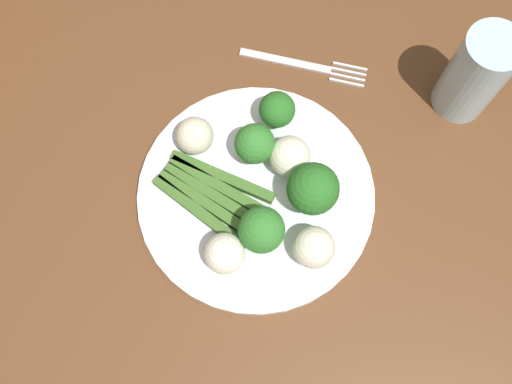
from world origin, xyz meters
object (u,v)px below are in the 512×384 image
object	(u,v)px
cauliflower_near_fork	(224,254)
cauliflower_back_right	(314,247)
broccoli_near_center	(263,231)
broccoli_left	(255,144)
broccoli_back	(313,189)
broccoli_front	(277,110)
cauliflower_mid	(195,136)
plate	(256,195)
cauliflower_front_left	(293,157)
asparagus_bundle	(212,195)
dining_table	(258,265)
fork	(305,65)
water_glass	(475,75)

from	to	relation	value
cauliflower_near_fork	cauliflower_back_right	xyz separation A→B (m)	(-0.04, 0.09, 0.00)
broccoli_near_center	broccoli_left	distance (m)	0.10
broccoli_back	broccoli_left	xyz separation A→B (m)	(-0.03, -0.08, -0.01)
broccoli_front	cauliflower_mid	size ratio (longest dim) A/B	1.18
cauliflower_near_fork	cauliflower_back_right	bearing A→B (deg)	114.04
plate	cauliflower_front_left	xyz separation A→B (m)	(-0.05, 0.03, 0.03)
asparagus_bundle	broccoli_near_center	bearing A→B (deg)	-8.11
dining_table	cauliflower_near_fork	world-z (taller)	cauliflower_near_fork
cauliflower_near_fork	fork	world-z (taller)	cauliflower_near_fork
broccoli_near_center	cauliflower_mid	size ratio (longest dim) A/B	1.42
plate	water_glass	bearing A→B (deg)	136.95
broccoli_front	cauliflower_back_right	world-z (taller)	broccoli_front
broccoli_back	broccoli_near_center	size ratio (longest dim) A/B	1.13
dining_table	broccoli_back	bearing A→B (deg)	151.44
plate	water_glass	xyz separation A→B (m)	(-0.21, 0.19, 0.06)
dining_table	cauliflower_near_fork	bearing A→B (deg)	-47.19
plate	cauliflower_front_left	distance (m)	0.06
broccoli_left	cauliflower_near_fork	size ratio (longest dim) A/B	1.25
fork	water_glass	bearing A→B (deg)	-0.52
cauliflower_mid	fork	xyz separation A→B (m)	(-0.15, 0.09, -0.04)
plate	dining_table	bearing A→B (deg)	23.00
dining_table	broccoli_front	bearing A→B (deg)	-167.94
cauliflower_front_left	cauliflower_mid	bearing A→B (deg)	-83.69
broccoli_front	broccoli_near_center	bearing A→B (deg)	13.41
broccoli_left	cauliflower_back_right	bearing A→B (deg)	48.62
cauliflower_back_right	plate	bearing A→B (deg)	-117.90
dining_table	water_glass	xyz separation A→B (m)	(-0.26, 0.17, 0.17)
asparagus_bundle	broccoli_back	bearing A→B (deg)	30.29
cauliflower_back_right	broccoli_near_center	bearing A→B (deg)	-85.62
broccoli_near_center	fork	world-z (taller)	broccoli_near_center
dining_table	asparagus_bundle	size ratio (longest dim) A/B	8.80
cauliflower_near_fork	broccoli_near_center	bearing A→B (deg)	138.03
cauliflower_near_fork	broccoli_left	bearing A→B (deg)	-174.74
plate	fork	world-z (taller)	plate
asparagus_bundle	cauliflower_back_right	size ratio (longest dim) A/B	2.95
broccoli_back	broccoli_left	size ratio (longest dim) A/B	1.25
cauliflower_back_right	cauliflower_front_left	bearing A→B (deg)	-148.88
asparagus_bundle	cauliflower_back_right	world-z (taller)	cauliflower_back_right
cauliflower_back_right	broccoli_left	bearing A→B (deg)	-131.38
plate	cauliflower_mid	distance (m)	0.10
broccoli_near_center	cauliflower_front_left	xyz separation A→B (m)	(-0.10, 0.00, -0.01)
water_glass	asparagus_bundle	bearing A→B (deg)	-46.35
asparagus_bundle	broccoli_front	distance (m)	0.12
broccoli_front	cauliflower_front_left	xyz separation A→B (m)	(0.05, 0.04, -0.01)
broccoli_front	water_glass	xyz separation A→B (m)	(-0.11, 0.20, 0.02)
cauliflower_near_fork	fork	distance (m)	0.27
plate	fork	xyz separation A→B (m)	(-0.19, -0.00, -0.01)
broccoli_back	water_glass	world-z (taller)	water_glass
dining_table	cauliflower_near_fork	xyz separation A→B (m)	(0.03, -0.03, 0.14)
dining_table	broccoli_left	bearing A→B (deg)	-157.56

